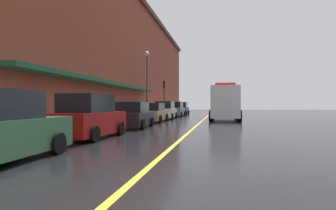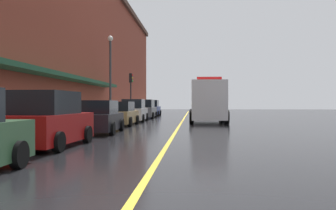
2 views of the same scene
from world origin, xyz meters
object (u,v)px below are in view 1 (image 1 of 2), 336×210
Objects in this scene: parked_car_6 at (181,109)px; parked_car_1 at (89,118)px; street_lamp_left at (147,77)px; traffic_light_near at (164,91)px; parking_meter_2 at (93,112)px; parked_car_2 at (132,116)px; parked_car_5 at (175,110)px; parked_car_4 at (166,111)px; parking_meter_3 at (75,113)px; box_truck at (225,103)px; parked_car_3 at (153,113)px.

parked_car_1 is at bearing 179.42° from parked_car_6.
street_lamp_left is 6.00m from traffic_light_near.
parked_car_2 is at bearing 58.14° from parking_meter_2.
street_lamp_left is (-2.10, 11.33, 3.63)m from parked_car_2.
parked_car_5 is 6.02m from parked_car_6.
parked_car_4 reaches higher than parking_meter_3.
box_truck reaches higher than parking_meter_3.
parked_car_5 is 0.99× the size of parked_car_6.
parked_car_3 is 0.97× the size of traffic_light_near.
parking_meter_2 is at bearing -87.50° from street_lamp_left.
street_lamp_left reaches higher than parked_car_1.
box_truck reaches higher than parked_car_1.
street_lamp_left is at bearing 92.18° from parking_meter_3.
parked_car_5 is at bearing -138.15° from box_truck.
parked_car_4 is 6.08m from box_truck.
parking_meter_3 is at bearing -87.82° from street_lamp_left.
parked_car_1 reaches higher than parked_car_5.
parked_car_3 is at bearing -83.28° from traffic_light_near.
parked_car_5 reaches higher than parking_meter_2.
parked_car_3 is 17.25m from parked_car_6.
street_lamp_left is (-2.01, 0.13, 3.55)m from parked_car_4.
parked_car_2 is 0.93× the size of parked_car_6.
parked_car_1 is 1.00× the size of parked_car_2.
parking_meter_2 is (-1.50, -2.41, 0.29)m from parked_car_2.
parked_car_5 is 2.70m from traffic_light_near.
parked_car_2 is 0.94× the size of parked_car_5.
parked_car_3 is 0.94× the size of parked_car_5.
parked_car_4 is (0.07, 16.81, -0.03)m from parked_car_1.
parked_car_2 is 0.55× the size of box_truck.
box_truck is 1.11× the size of street_lamp_left.
parked_car_2 is at bearing 71.23° from parking_meter_3.
parked_car_2 is 12.08m from street_lamp_left.
parked_car_4 is 4.09m from street_lamp_left.
parked_car_6 is 12.52m from street_lamp_left.
parked_car_1 reaches higher than parking_meter_3.
parking_meter_3 is at bearing 176.59° from parked_car_5.
parked_car_3 reaches higher than parking_meter_2.
parked_car_6 is 0.65× the size of street_lamp_left.
parked_car_6 is (-0.05, 17.25, 0.11)m from parked_car_3.
parked_car_1 reaches higher than parked_car_4.
parking_meter_2 is at bearing 90.00° from parking_meter_3.
parking_meter_3 is at bearing 172.91° from parked_car_4.
parking_meter_2 is at bearing 24.77° from parked_car_1.
parking_meter_2 is 1.00× the size of parking_meter_3.
parking_meter_3 is 21.68m from traffic_light_near.
traffic_light_near is (-1.28, 22.77, 2.28)m from parked_car_1.
traffic_light_near is at bearing 5.14° from parked_car_1.
parked_car_5 reaches higher than parked_car_3.
parked_car_1 is 3.17× the size of parking_meter_3.
traffic_light_near is (-7.34, 6.65, 1.56)m from box_truck.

